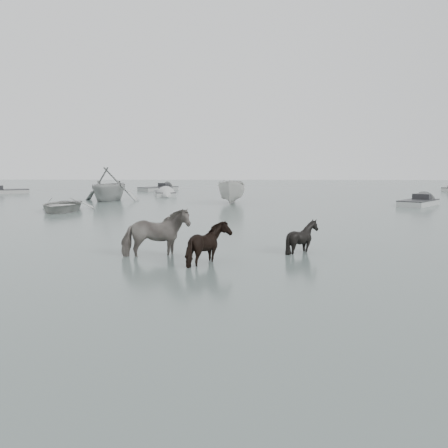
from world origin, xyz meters
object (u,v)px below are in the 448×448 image
(pony_dark, at_px, (210,240))
(pony_black, at_px, (302,232))
(rowboat_lead, at_px, (62,203))
(pony_pinto, at_px, (155,228))

(pony_dark, distance_m, pony_black, 3.40)
(pony_dark, bearing_deg, rowboat_lead, 37.10)
(pony_pinto, xyz_separation_m, pony_dark, (1.70, -1.10, -0.16))
(pony_pinto, relative_size, pony_dark, 1.47)
(pony_pinto, distance_m, rowboat_lead, 16.08)
(rowboat_lead, bearing_deg, pony_pinto, -64.24)
(pony_black, bearing_deg, pony_dark, 124.17)
(pony_pinto, bearing_deg, pony_dark, -139.66)
(pony_pinto, height_order, rowboat_lead, pony_pinto)
(rowboat_lead, bearing_deg, pony_black, -50.42)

